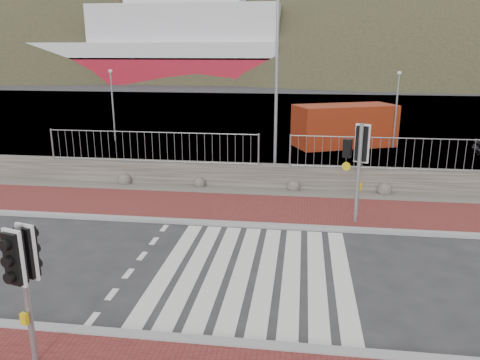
# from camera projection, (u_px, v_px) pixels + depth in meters

# --- Properties ---
(ground) EXTENTS (220.00, 220.00, 0.00)m
(ground) POSITION_uv_depth(u_px,v_px,m) (254.00, 272.00, 11.35)
(ground) COLOR #28282B
(ground) RESTS_ON ground
(sidewalk_far) EXTENTS (40.00, 3.00, 0.08)m
(sidewalk_far) POSITION_uv_depth(u_px,v_px,m) (268.00, 210.00, 15.64)
(sidewalk_far) COLOR maroon
(sidewalk_far) RESTS_ON ground
(kerb_near) EXTENTS (40.00, 0.25, 0.12)m
(kerb_near) POSITION_uv_depth(u_px,v_px,m) (237.00, 345.00, 8.48)
(kerb_near) COLOR gray
(kerb_near) RESTS_ON ground
(kerb_far) EXTENTS (40.00, 0.25, 0.12)m
(kerb_far) POSITION_uv_depth(u_px,v_px,m) (265.00, 226.00, 14.20)
(kerb_far) COLOR gray
(kerb_far) RESTS_ON ground
(zebra_crossing) EXTENTS (4.62, 5.60, 0.01)m
(zebra_crossing) POSITION_uv_depth(u_px,v_px,m) (254.00, 272.00, 11.35)
(zebra_crossing) COLOR silver
(zebra_crossing) RESTS_ON ground
(gravel_strip) EXTENTS (40.00, 1.50, 0.06)m
(gravel_strip) POSITION_uv_depth(u_px,v_px,m) (272.00, 193.00, 17.55)
(gravel_strip) COLOR #59544C
(gravel_strip) RESTS_ON ground
(stone_wall) EXTENTS (40.00, 0.60, 0.90)m
(stone_wall) POSITION_uv_depth(u_px,v_px,m) (274.00, 176.00, 18.20)
(stone_wall) COLOR #464139
(stone_wall) RESTS_ON ground
(railing) EXTENTS (18.07, 0.07, 1.22)m
(railing) POSITION_uv_depth(u_px,v_px,m) (274.00, 142.00, 17.69)
(railing) COLOR gray
(railing) RESTS_ON stone_wall
(quay) EXTENTS (120.00, 40.00, 0.50)m
(quay) POSITION_uv_depth(u_px,v_px,m) (290.00, 116.00, 37.98)
(quay) COLOR #4C4C4F
(quay) RESTS_ON ground
(water) EXTENTS (220.00, 50.00, 0.05)m
(water) POSITION_uv_depth(u_px,v_px,m) (297.00, 85.00, 71.38)
(water) COLOR #3F4C54
(water) RESTS_ON ground
(ferry) EXTENTS (50.00, 16.00, 20.00)m
(ferry) POSITION_uv_depth(u_px,v_px,m) (150.00, 49.00, 77.90)
(ferry) COLOR maroon
(ferry) RESTS_ON ground
(hills_backdrop) EXTENTS (254.00, 90.00, 100.00)m
(hills_backdrop) POSITION_uv_depth(u_px,v_px,m) (327.00, 186.00, 100.57)
(hills_backdrop) COLOR #2A2D1B
(hills_backdrop) RESTS_ON ground
(traffic_signal_near) EXTENTS (0.41, 0.31, 2.56)m
(traffic_signal_near) POSITION_uv_depth(u_px,v_px,m) (23.00, 267.00, 7.51)
(traffic_signal_near) COLOR gray
(traffic_signal_near) RESTS_ON ground
(traffic_signal_far) EXTENTS (0.76, 0.50, 3.12)m
(traffic_signal_far) POSITION_uv_depth(u_px,v_px,m) (358.00, 152.00, 13.92)
(traffic_signal_far) COLOR gray
(traffic_signal_far) RESTS_ON ground
(streetlight) EXTENTS (1.51, 0.51, 7.23)m
(streetlight) POSITION_uv_depth(u_px,v_px,m) (280.00, 80.00, 17.95)
(streetlight) COLOR gray
(streetlight) RESTS_ON ground
(shipping_container) EXTENTS (5.93, 4.25, 2.28)m
(shipping_container) POSITION_uv_depth(u_px,v_px,m) (344.00, 126.00, 25.95)
(shipping_container) COLOR maroon
(shipping_container) RESTS_ON ground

